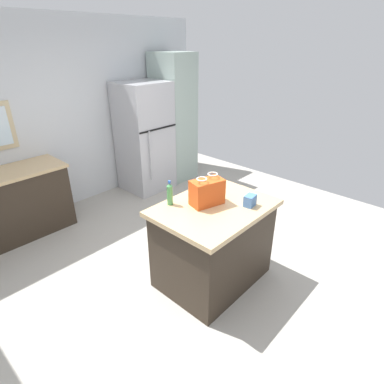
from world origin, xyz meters
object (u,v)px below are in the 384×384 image
small_box (250,201)px  bottle (170,194)px  kitchen_island (213,243)px  shopping_bag (207,192)px  tall_cabinet (174,119)px  refrigerator (145,138)px

small_box → bottle: bottle is taller
kitchen_island → shopping_bag: shopping_bag is taller
kitchen_island → tall_cabinet: 3.02m
kitchen_island → small_box: bearing=-47.4°
refrigerator → shopping_bag: 2.54m
tall_cabinet → bottle: (-2.03, -2.03, -0.08)m
bottle → tall_cabinet: bearing=45.1°
small_box → bottle: size_ratio=0.49×
shopping_bag → bottle: bearing=134.3°
shopping_bag → small_box: (0.26, -0.33, -0.07)m
tall_cabinet → bottle: 2.87m
tall_cabinet → small_box: tall_cabinet is taller
refrigerator → small_box: (-0.84, -2.63, 0.07)m
tall_cabinet → shopping_bag: bearing=-127.8°
kitchen_island → refrigerator: (1.07, 2.37, 0.44)m
kitchen_island → shopping_bag: size_ratio=3.25×
kitchen_island → bottle: bottle is taller
refrigerator → small_box: 2.76m
shopping_bag → small_box: shopping_bag is taller
kitchen_island → small_box: 0.61m
tall_cabinet → kitchen_island: bearing=-126.5°
refrigerator → kitchen_island: bearing=-114.3°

